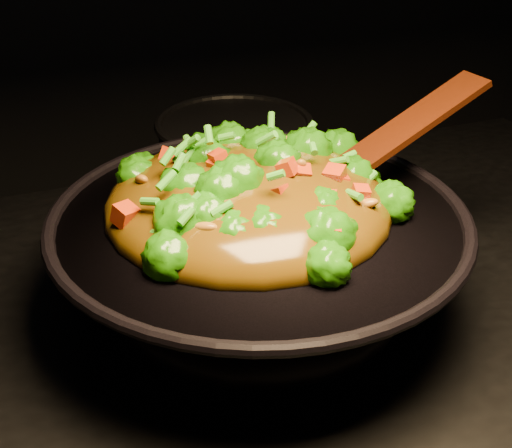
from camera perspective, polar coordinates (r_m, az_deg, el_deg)
name	(u,v)px	position (r m, az deg, el deg)	size (l,w,h in m)	color
wok	(259,265)	(0.84, 0.24, -3.29)	(0.46, 0.46, 0.13)	black
stir_fry	(248,165)	(0.79, -0.64, 4.72)	(0.33, 0.33, 0.11)	#247408
spatula	(381,145)	(0.87, 9.98, 6.24)	(0.31, 0.05, 0.01)	#331207
back_pot	(235,159)	(1.10, -1.69, 5.20)	(0.23, 0.23, 0.13)	black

